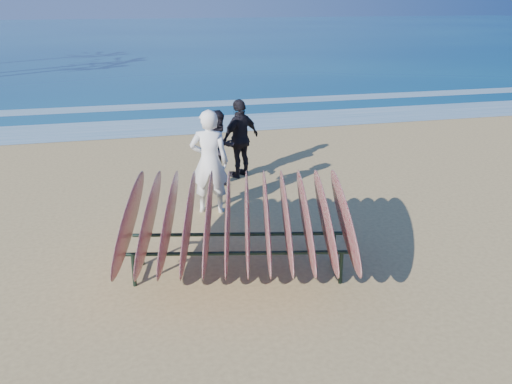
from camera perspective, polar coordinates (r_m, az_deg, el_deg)
ground at (r=8.39m, az=1.34°, el=-7.93°), size 120.00×120.00×0.00m
ocean at (r=62.31m, az=-12.68°, el=15.85°), size 160.00×160.00×0.00m
foam_near at (r=17.70m, az=-7.30°, el=6.98°), size 160.00×160.00×0.00m
foam_far at (r=21.11m, az=-8.50°, el=9.01°), size 160.00×160.00×0.00m
surfboard_rack at (r=7.83m, az=-1.97°, el=-2.81°), size 3.69×3.36×1.44m
person_white at (r=10.20m, az=-4.92°, el=3.18°), size 0.82×0.65×1.99m
person_dark_a at (r=11.56m, az=-3.93°, el=4.46°), size 1.04×0.99×1.70m
person_dark_b at (r=12.30m, az=-1.65°, el=5.66°), size 1.12×0.91×1.79m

